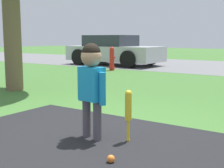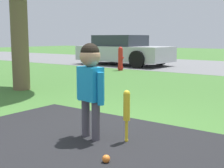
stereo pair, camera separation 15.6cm
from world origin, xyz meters
The scene contains 6 objects.
ground_plane centered at (0.00, 0.00, 0.00)m, with size 60.00×60.00×0.00m, color #3D6B2D.
child centered at (0.10, -0.01, 0.69)m, with size 0.42×0.23×1.06m.
baseball_bat centered at (0.49, 0.13, 0.37)m, with size 0.07×0.07×0.57m.
sports_ball centered at (0.66, -0.46, 0.04)m, with size 0.07×0.07×0.07m.
fire_hydrant centered at (-3.84, 6.22, 0.39)m, with size 0.23×0.20×0.81m.
parked_car centered at (-5.02, 8.09, 0.59)m, with size 3.99×1.97×1.22m.
Camera 2 is at (2.30, -2.58, 1.12)m, focal length 50.00 mm.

